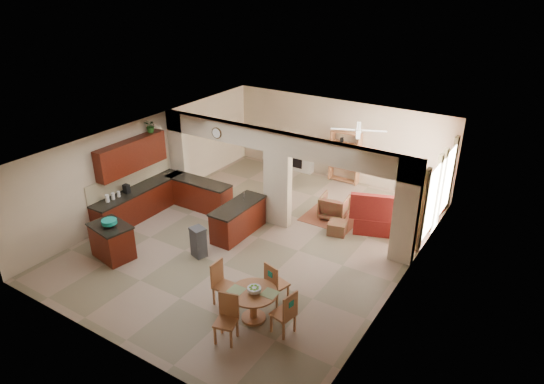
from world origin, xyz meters
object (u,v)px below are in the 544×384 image
Objects in this scene: kitchen_island at (112,241)px; armchair at (334,207)px; dining_table at (253,301)px; sofa at (412,211)px.

kitchen_island is 1.50× the size of armchair.
armchair is (3.87, 5.00, -0.11)m from kitchen_island.
dining_table is 6.22m from sofa.
kitchen_island reaches higher than dining_table.
kitchen_island reaches higher than armchair.
armchair is at bearing 62.52° from kitchen_island.
armchair is (-2.06, -0.96, -0.01)m from sofa.
dining_table is 0.40× the size of sofa.
armchair is (-0.56, 5.07, -0.11)m from dining_table.
kitchen_island reaches higher than sofa.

